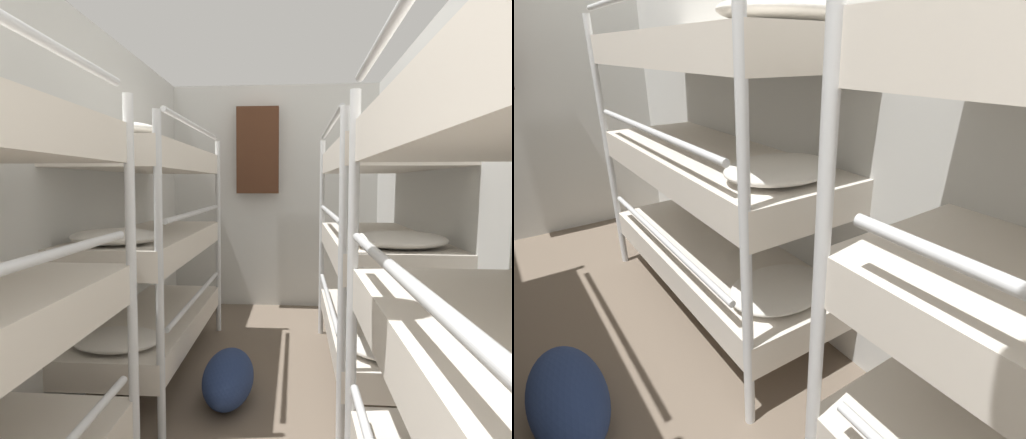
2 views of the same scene
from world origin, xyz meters
The scene contains 3 objects.
wall_right centered at (1.12, 2.71, 1.19)m, with size 0.06×5.55×2.38m.
bunk_stack_right_far centered at (0.77, 3.58, 0.93)m, with size 0.65×1.82×1.74m.
duffel_bag centered at (-0.17, 3.17, 0.15)m, with size 0.31×0.62×0.31m.
Camera 2 is at (-0.20, 1.66, 1.50)m, focal length 28.00 mm.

